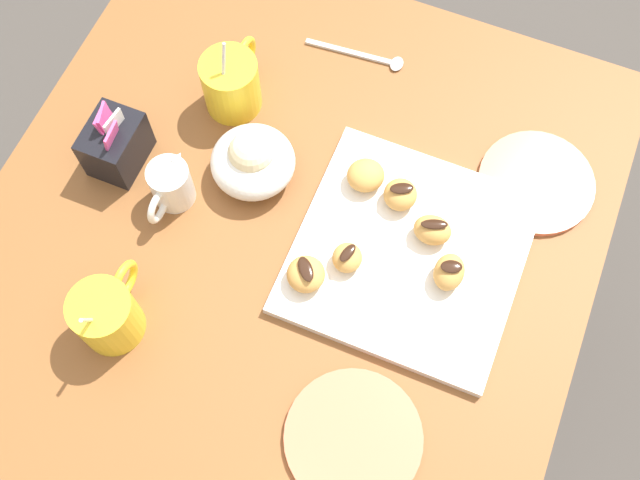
{
  "coord_description": "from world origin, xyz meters",
  "views": [
    {
      "loc": [
        -0.37,
        -0.21,
        1.72
      ],
      "look_at": [
        0.02,
        -0.05,
        0.74
      ],
      "focal_mm": 42.9,
      "sensor_mm": 36.0,
      "label": 1
    }
  ],
  "objects_px": {
    "cream_pitcher_white": "(170,184)",
    "beignet_2": "(306,274)",
    "beignet_0": "(366,175)",
    "beignet_5": "(432,230)",
    "dining_table": "(284,277)",
    "beignet_4": "(400,195)",
    "coffee_mug_yellow_left": "(107,314)",
    "sugar_caddy": "(115,144)",
    "beignet_1": "(347,258)",
    "pastry_plate_square": "(408,253)",
    "saucer_coral_right": "(536,182)",
    "ice_cream_bowl": "(253,160)",
    "beignet_3": "(449,272)",
    "saucer_coral_left": "(353,438)",
    "coffee_mug_yellow_right": "(232,82)"
  },
  "relations": [
    {
      "from": "beignet_2",
      "to": "beignet_3",
      "type": "distance_m",
      "value": 0.19
    },
    {
      "from": "beignet_1",
      "to": "beignet_4",
      "type": "bearing_deg",
      "value": -16.57
    },
    {
      "from": "beignet_4",
      "to": "beignet_5",
      "type": "distance_m",
      "value": 0.07
    },
    {
      "from": "ice_cream_bowl",
      "to": "beignet_0",
      "type": "relative_size",
      "value": 2.26
    },
    {
      "from": "ice_cream_bowl",
      "to": "saucer_coral_right",
      "type": "relative_size",
      "value": 0.72
    },
    {
      "from": "sugar_caddy",
      "to": "coffee_mug_yellow_left",
      "type": "bearing_deg",
      "value": -153.88
    },
    {
      "from": "beignet_3",
      "to": "beignet_4",
      "type": "distance_m",
      "value": 0.13
    },
    {
      "from": "beignet_5",
      "to": "pastry_plate_square",
      "type": "bearing_deg",
      "value": 149.82
    },
    {
      "from": "sugar_caddy",
      "to": "beignet_5",
      "type": "bearing_deg",
      "value": -84.2
    },
    {
      "from": "pastry_plate_square",
      "to": "cream_pitcher_white",
      "type": "distance_m",
      "value": 0.35
    },
    {
      "from": "coffee_mug_yellow_left",
      "to": "sugar_caddy",
      "type": "height_order",
      "value": "coffee_mug_yellow_left"
    },
    {
      "from": "beignet_0",
      "to": "beignet_4",
      "type": "distance_m",
      "value": 0.06
    },
    {
      "from": "sugar_caddy",
      "to": "beignet_2",
      "type": "height_order",
      "value": "sugar_caddy"
    },
    {
      "from": "dining_table",
      "to": "beignet_1",
      "type": "height_order",
      "value": "beignet_1"
    },
    {
      "from": "sugar_caddy",
      "to": "ice_cream_bowl",
      "type": "bearing_deg",
      "value": -74.99
    },
    {
      "from": "ice_cream_bowl",
      "to": "beignet_2",
      "type": "bearing_deg",
      "value": -133.64
    },
    {
      "from": "dining_table",
      "to": "coffee_mug_yellow_left",
      "type": "xyz_separation_m",
      "value": [
        -0.19,
        0.16,
        0.18
      ]
    },
    {
      "from": "beignet_0",
      "to": "beignet_1",
      "type": "height_order",
      "value": "beignet_0"
    },
    {
      "from": "beignet_0",
      "to": "beignet_3",
      "type": "height_order",
      "value": "beignet_3"
    },
    {
      "from": "beignet_0",
      "to": "beignet_5",
      "type": "distance_m",
      "value": 0.12
    },
    {
      "from": "pastry_plate_square",
      "to": "ice_cream_bowl",
      "type": "bearing_deg",
      "value": 81.34
    },
    {
      "from": "dining_table",
      "to": "beignet_4",
      "type": "xyz_separation_m",
      "value": [
        0.12,
        -0.13,
        0.16
      ]
    },
    {
      "from": "cream_pitcher_white",
      "to": "beignet_4",
      "type": "height_order",
      "value": "cream_pitcher_white"
    },
    {
      "from": "beignet_3",
      "to": "pastry_plate_square",
      "type": "bearing_deg",
      "value": 74.85
    },
    {
      "from": "beignet_1",
      "to": "cream_pitcher_white",
      "type": "bearing_deg",
      "value": 88.61
    },
    {
      "from": "beignet_3",
      "to": "beignet_5",
      "type": "relative_size",
      "value": 1.01
    },
    {
      "from": "sugar_caddy",
      "to": "beignet_5",
      "type": "height_order",
      "value": "sugar_caddy"
    },
    {
      "from": "saucer_coral_left",
      "to": "cream_pitcher_white",
      "type": "bearing_deg",
      "value": 58.52
    },
    {
      "from": "saucer_coral_left",
      "to": "beignet_0",
      "type": "bearing_deg",
      "value": 18.6
    },
    {
      "from": "pastry_plate_square",
      "to": "saucer_coral_left",
      "type": "distance_m",
      "value": 0.27
    },
    {
      "from": "dining_table",
      "to": "pastry_plate_square",
      "type": "xyz_separation_m",
      "value": [
        0.05,
        -0.17,
        0.14
      ]
    },
    {
      "from": "beignet_0",
      "to": "beignet_2",
      "type": "relative_size",
      "value": 1.02
    },
    {
      "from": "beignet_4",
      "to": "beignet_5",
      "type": "relative_size",
      "value": 0.93
    },
    {
      "from": "ice_cream_bowl",
      "to": "beignet_4",
      "type": "relative_size",
      "value": 2.5
    },
    {
      "from": "pastry_plate_square",
      "to": "saucer_coral_right",
      "type": "relative_size",
      "value": 1.83
    },
    {
      "from": "dining_table",
      "to": "ice_cream_bowl",
      "type": "bearing_deg",
      "value": 41.21
    },
    {
      "from": "beignet_5",
      "to": "beignet_4",
      "type": "bearing_deg",
      "value": 59.75
    },
    {
      "from": "beignet_2",
      "to": "beignet_3",
      "type": "bearing_deg",
      "value": -67.08
    },
    {
      "from": "cream_pitcher_white",
      "to": "beignet_2",
      "type": "xyz_separation_m",
      "value": [
        -0.05,
        -0.23,
        -0.01
      ]
    },
    {
      "from": "coffee_mug_yellow_left",
      "to": "sugar_caddy",
      "type": "distance_m",
      "value": 0.26
    },
    {
      "from": "beignet_1",
      "to": "beignet_2",
      "type": "bearing_deg",
      "value": 135.87
    },
    {
      "from": "sugar_caddy",
      "to": "beignet_3",
      "type": "xyz_separation_m",
      "value": [
        -0.0,
        -0.51,
        -0.01
      ]
    },
    {
      "from": "pastry_plate_square",
      "to": "coffee_mug_yellow_right",
      "type": "xyz_separation_m",
      "value": [
        0.14,
        0.33,
        0.04
      ]
    },
    {
      "from": "coffee_mug_yellow_left",
      "to": "beignet_4",
      "type": "xyz_separation_m",
      "value": [
        0.31,
        -0.29,
        -0.01
      ]
    },
    {
      "from": "dining_table",
      "to": "beignet_5",
      "type": "relative_size",
      "value": 18.33
    },
    {
      "from": "coffee_mug_yellow_right",
      "to": "saucer_coral_right",
      "type": "bearing_deg",
      "value": -85.6
    },
    {
      "from": "coffee_mug_yellow_left",
      "to": "sugar_caddy",
      "type": "xyz_separation_m",
      "value": [
        0.23,
        0.11,
        -0.01
      ]
    },
    {
      "from": "beignet_4",
      "to": "dining_table",
      "type": "bearing_deg",
      "value": 132.92
    },
    {
      "from": "coffee_mug_yellow_left",
      "to": "beignet_1",
      "type": "height_order",
      "value": "coffee_mug_yellow_left"
    },
    {
      "from": "dining_table",
      "to": "beignet_4",
      "type": "relative_size",
      "value": 19.75
    }
  ]
}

